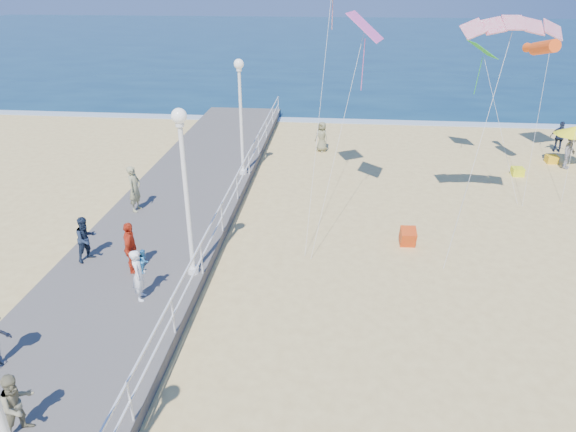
# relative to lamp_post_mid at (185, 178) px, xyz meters

# --- Properties ---
(ground) EXTENTS (160.00, 160.00, 0.00)m
(ground) POSITION_rel_lamp_post_mid_xyz_m (5.35, 0.00, -3.66)
(ground) COLOR #EACC7A
(ground) RESTS_ON ground
(ocean) EXTENTS (160.00, 90.00, 0.05)m
(ocean) POSITION_rel_lamp_post_mid_xyz_m (5.35, 65.00, -3.65)
(ocean) COLOR #0B2C47
(ocean) RESTS_ON ground
(surf_line) EXTENTS (160.00, 1.20, 0.04)m
(surf_line) POSITION_rel_lamp_post_mid_xyz_m (5.35, 20.50, -3.63)
(surf_line) COLOR silver
(surf_line) RESTS_ON ground
(boardwalk) EXTENTS (5.00, 44.00, 0.40)m
(boardwalk) POSITION_rel_lamp_post_mid_xyz_m (-2.15, 0.00, -3.46)
(boardwalk) COLOR #64605B
(boardwalk) RESTS_ON ground
(railing) EXTENTS (0.05, 42.00, 0.55)m
(railing) POSITION_rel_lamp_post_mid_xyz_m (0.30, 0.00, -2.41)
(railing) COLOR white
(railing) RESTS_ON boardwalk
(lamp_post_mid) EXTENTS (0.44, 0.44, 5.32)m
(lamp_post_mid) POSITION_rel_lamp_post_mid_xyz_m (0.00, 0.00, 0.00)
(lamp_post_mid) COLOR white
(lamp_post_mid) RESTS_ON boardwalk
(lamp_post_far) EXTENTS (0.44, 0.44, 5.32)m
(lamp_post_far) POSITION_rel_lamp_post_mid_xyz_m (0.00, 9.00, 0.00)
(lamp_post_far) COLOR white
(lamp_post_far) RESTS_ON boardwalk
(woman_holding_toddler) EXTENTS (0.49, 0.65, 1.60)m
(woman_holding_toddler) POSITION_rel_lamp_post_mid_xyz_m (-1.14, -1.54, -2.46)
(woman_holding_toddler) COLOR white
(woman_holding_toddler) RESTS_ON boardwalk
(toddler_held) EXTENTS (0.33, 0.39, 0.71)m
(toddler_held) POSITION_rel_lamp_post_mid_xyz_m (-0.99, -1.39, -2.05)
(toddler_held) COLOR teal
(toddler_held) RESTS_ON boardwalk
(spectator_1) EXTENTS (0.84, 0.91, 1.51)m
(spectator_1) POSITION_rel_lamp_post_mid_xyz_m (-1.85, -6.51, -2.51)
(spectator_1) COLOR gray
(spectator_1) RESTS_ON boardwalk
(spectator_3) EXTENTS (0.63, 1.08, 1.73)m
(spectator_3) POSITION_rel_lamp_post_mid_xyz_m (-1.93, -0.11, -2.40)
(spectator_3) COLOR red
(spectator_3) RESTS_ON boardwalk
(spectator_6) EXTENTS (0.54, 0.74, 1.87)m
(spectator_6) POSITION_rel_lamp_post_mid_xyz_m (-3.52, 4.47, -2.33)
(spectator_6) COLOR #989769
(spectator_6) RESTS_ON boardwalk
(spectator_7) EXTENTS (0.89, 0.95, 1.56)m
(spectator_7) POSITION_rel_lamp_post_mid_xyz_m (-3.68, 0.49, -2.48)
(spectator_7) COLOR #1B273C
(spectator_7) RESTS_ON boardwalk
(beach_walker_a) EXTENTS (1.33, 1.42, 1.92)m
(beach_walker_a) POSITION_rel_lamp_post_mid_xyz_m (16.19, 12.44, -2.70)
(beach_walker_a) COLOR slate
(beach_walker_a) RESTS_ON ground
(beach_walker_b) EXTENTS (1.07, 0.60, 1.72)m
(beach_walker_b) POSITION_rel_lamp_post_mid_xyz_m (16.71, 15.22, -2.80)
(beach_walker_b) COLOR #1A2239
(beach_walker_b) RESTS_ON ground
(beach_walker_c) EXTENTS (0.97, 0.91, 1.67)m
(beach_walker_c) POSITION_rel_lamp_post_mid_xyz_m (3.55, 14.03, -2.82)
(beach_walker_c) COLOR #7C7A55
(beach_walker_c) RESTS_ON ground
(box_kite) EXTENTS (0.58, 0.73, 0.74)m
(box_kite) POSITION_rel_lamp_post_mid_xyz_m (7.14, 3.27, -3.36)
(box_kite) COLOR red
(box_kite) RESTS_ON ground
(beach_umbrella) EXTENTS (1.90, 1.90, 2.14)m
(beach_umbrella) POSITION_rel_lamp_post_mid_xyz_m (16.29, 12.74, -1.75)
(beach_umbrella) COLOR white
(beach_umbrella) RESTS_ON ground
(beach_chair_left) EXTENTS (0.55, 0.55, 0.40)m
(beach_chair_left) POSITION_rel_lamp_post_mid_xyz_m (13.36, 11.15, -3.46)
(beach_chair_left) COLOR #F4FF1A
(beach_chair_left) RESTS_ON ground
(beach_chair_right) EXTENTS (0.55, 0.55, 0.40)m
(beach_chair_right) POSITION_rel_lamp_post_mid_xyz_m (15.72, 13.24, -3.46)
(beach_chair_right) COLOR yellow
(beach_chair_right) RESTS_ON ground
(kite_parafoil) EXTENTS (3.26, 0.94, 0.65)m
(kite_parafoil) POSITION_rel_lamp_post_mid_xyz_m (9.96, 4.65, 3.97)
(kite_parafoil) COLOR red
(kite_windsock) EXTENTS (1.03, 2.79, 1.10)m
(kite_windsock) POSITION_rel_lamp_post_mid_xyz_m (13.14, 10.36, 2.52)
(kite_windsock) COLOR #FF4F15
(kite_diamond_pink) EXTENTS (1.45, 1.70, 0.96)m
(kite_diamond_pink) POSITION_rel_lamp_post_mid_xyz_m (5.23, 5.60, 3.73)
(kite_diamond_pink) COLOR #F359B7
(kite_diamond_green) EXTENTS (1.33, 1.51, 0.75)m
(kite_diamond_green) POSITION_rel_lamp_post_mid_xyz_m (11.06, 12.31, 2.15)
(kite_diamond_green) COLOR green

